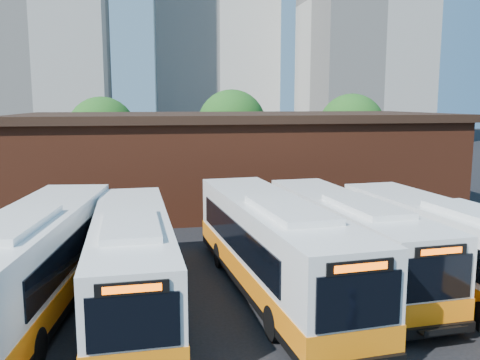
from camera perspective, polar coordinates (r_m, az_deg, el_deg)
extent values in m
plane|color=black|center=(17.34, 11.84, -15.85)|extent=(220.00, 220.00, 0.00)
cube|color=white|center=(18.75, -22.32, -8.25)|extent=(4.30, 13.06, 3.04)
cube|color=orange|center=(19.02, -22.16, -10.79)|extent=(4.36, 13.12, 0.75)
cube|color=black|center=(19.20, -22.07, -12.30)|extent=(4.35, 13.11, 0.27)
cube|color=black|center=(18.66, -17.88, -7.15)|extent=(1.30, 9.93, 1.12)
cube|color=white|center=(16.89, -24.39, -4.49)|extent=(2.40, 4.68, 0.24)
cylinder|color=black|center=(15.64, -22.02, -17.02)|extent=(0.47, 1.10, 1.07)
cylinder|color=black|center=(22.62, -22.29, -8.97)|extent=(0.47, 1.10, 1.07)
cylinder|color=black|center=(21.95, -16.11, -9.19)|extent=(0.47, 1.10, 1.07)
cube|color=white|center=(18.38, -12.04, -8.46)|extent=(2.95, 12.17, 2.87)
cube|color=orange|center=(18.64, -11.95, -10.90)|extent=(3.00, 12.22, 0.71)
cube|color=black|center=(18.81, -11.90, -12.35)|extent=(2.99, 12.21, 0.25)
cube|color=black|center=(12.58, -11.88, -15.37)|extent=(2.19, 0.13, 1.36)
cube|color=black|center=(12.25, -12.01, -11.82)|extent=(1.71, 0.11, 0.32)
cube|color=#FF5905|center=(12.22, -12.01, -11.87)|extent=(1.36, 0.06, 0.18)
cube|color=black|center=(18.74, -16.11, -7.40)|extent=(0.35, 9.43, 1.06)
cube|color=black|center=(18.73, -8.03, -7.14)|extent=(0.35, 9.43, 1.06)
cube|color=white|center=(16.51, -12.17, -4.90)|extent=(1.88, 4.29, 0.22)
cylinder|color=black|center=(15.68, -16.23, -16.75)|extent=(0.35, 1.02, 1.01)
cylinder|color=black|center=(15.68, -7.35, -16.48)|extent=(0.35, 1.02, 1.01)
cylinder|color=black|center=(21.87, -15.07, -9.29)|extent=(0.35, 1.02, 1.01)
cylinder|color=black|center=(21.87, -8.90, -9.09)|extent=(0.35, 1.02, 1.01)
cube|color=white|center=(21.27, 11.86, -6.10)|extent=(3.34, 12.19, 2.86)
cube|color=orange|center=(21.50, 11.79, -8.23)|extent=(3.40, 12.24, 0.70)
cube|color=black|center=(21.65, 11.75, -9.50)|extent=(3.39, 12.23, 0.25)
cube|color=black|center=(16.23, 21.45, -10.23)|extent=(2.17, 0.20, 1.35)
cube|color=black|center=(15.98, 21.64, -7.41)|extent=(1.71, 0.17, 0.32)
cube|color=#FF5905|center=(15.95, 21.71, -7.44)|extent=(1.35, 0.11, 0.18)
cube|color=black|center=(16.76, 21.25, -15.50)|extent=(2.56, 0.31, 0.32)
cube|color=black|center=(16.55, 21.75, -15.46)|extent=(1.48, 0.48, 0.06)
cube|color=black|center=(16.39, 22.15, -15.46)|extent=(1.45, 0.14, 0.18)
cube|color=black|center=(21.03, 8.20, -5.39)|extent=(0.67, 9.38, 1.05)
cube|color=black|center=(22.14, 14.48, -4.87)|extent=(0.67, 9.38, 1.05)
cube|color=white|center=(19.63, 13.93, -2.83)|extent=(2.01, 4.32, 0.22)
cylinder|color=black|center=(18.28, 13.19, -12.88)|extent=(0.39, 1.02, 1.00)
cylinder|color=black|center=(19.40, 19.42, -11.85)|extent=(0.39, 1.02, 1.00)
cylinder|color=black|center=(24.02, 5.87, -7.40)|extent=(0.39, 1.02, 1.00)
cylinder|color=black|center=(24.89, 10.93, -6.94)|extent=(0.39, 1.02, 1.00)
cube|color=white|center=(19.19, 3.78, -7.13)|extent=(3.87, 13.17, 3.08)
cube|color=orange|center=(19.45, 3.75, -9.66)|extent=(3.93, 13.23, 0.76)
cube|color=black|center=(19.63, 3.73, -11.16)|extent=(3.92, 13.22, 0.27)
cube|color=black|center=(13.43, 13.21, -13.11)|extent=(2.34, 0.27, 1.46)
cube|color=black|center=(13.12, 13.38, -9.48)|extent=(1.84, 0.22, 0.35)
cube|color=#FF5905|center=(13.09, 13.46, -9.53)|extent=(1.46, 0.15, 0.19)
cube|color=black|center=(19.11, -0.65, -6.26)|extent=(0.93, 10.09, 1.14)
cube|color=black|center=(19.99, 7.20, -5.65)|extent=(0.93, 10.09, 1.14)
cube|color=white|center=(17.31, 5.60, -3.28)|extent=(2.26, 4.69, 0.24)
cylinder|color=black|center=(16.01, 3.83, -15.72)|extent=(0.44, 1.11, 1.08)
cylinder|color=black|center=(16.93, 12.10, -14.49)|extent=(0.44, 1.11, 1.08)
cylinder|color=black|center=(22.43, -2.25, -8.43)|extent=(0.44, 1.11, 1.08)
cylinder|color=black|center=(23.11, 3.85, -7.93)|extent=(0.44, 1.11, 1.08)
cube|color=white|center=(20.95, 22.35, -6.76)|extent=(3.58, 12.34, 2.89)
cube|color=orange|center=(21.18, 22.21, -8.95)|extent=(3.63, 12.39, 0.71)
cube|color=black|center=(21.33, 22.13, -10.25)|extent=(3.62, 12.38, 0.25)
cube|color=black|center=(20.44, 18.75, -6.14)|extent=(0.83, 9.46, 1.06)
cube|color=black|center=(21.99, 24.48, -5.43)|extent=(0.83, 9.46, 1.06)
cube|color=white|center=(19.45, 25.33, -3.43)|extent=(2.10, 4.39, 0.22)
cylinder|color=black|center=(23.24, 14.93, -8.20)|extent=(0.41, 1.04, 1.01)
cylinder|color=black|center=(24.47, 19.72, -7.56)|extent=(0.41, 1.04, 1.01)
cube|color=#5E2816|center=(35.33, -0.35, 1.98)|extent=(28.00, 12.00, 6.00)
cube|color=black|center=(35.10, -0.36, 7.10)|extent=(28.60, 12.60, 0.50)
cube|color=black|center=(30.53, 7.21, -2.58)|extent=(1.20, 0.08, 2.40)
cylinder|color=#382314|center=(47.05, -15.07, 1.36)|extent=(0.36, 0.36, 2.70)
sphere|color=#1D5819|center=(46.76, -15.24, 5.37)|extent=(6.00, 6.00, 6.00)
cylinder|color=#382314|center=(49.55, -0.92, 2.16)|extent=(0.36, 0.36, 2.95)
sphere|color=#1D5819|center=(49.26, -0.93, 6.33)|extent=(6.56, 6.56, 6.56)
cylinder|color=#382314|center=(49.74, 12.27, 1.91)|extent=(0.36, 0.36, 2.81)
sphere|color=#1D5819|center=(49.46, 12.40, 5.86)|extent=(6.24, 6.24, 6.24)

